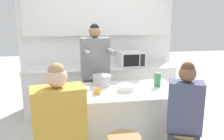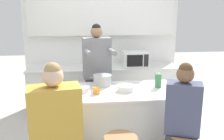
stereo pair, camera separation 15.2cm
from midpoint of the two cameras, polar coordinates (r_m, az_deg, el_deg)
The scene contains 13 objects.
wall_back at distance 4.88m, azimuth -4.15°, elevation 9.11°, with size 2.98×0.22×2.70m.
back_counter at distance 4.79m, azimuth -3.59°, elevation -4.38°, with size 2.78×0.66×0.89m.
kitchen_island at distance 3.40m, azimuth -1.08°, elevation -11.82°, with size 1.68×0.84×0.90m.
person_cooking at distance 3.82m, azimuth -4.91°, elevation -2.66°, with size 0.47×0.60×1.72m.
person_wrapped_blanket at distance 2.67m, azimuth -13.50°, elevation -14.63°, with size 0.55×0.37×1.43m.
person_seated_near at distance 2.88m, azimuth 14.51°, elevation -13.11°, with size 0.42×0.36×1.40m.
cooking_pot at distance 3.42m, azimuth -3.61°, elevation -2.37°, with size 0.35×0.26×0.15m.
fruit_bowl at distance 3.19m, azimuth -8.51°, elevation -4.49°, with size 0.23×0.23×0.06m.
mixing_bowl_steel at distance 3.21m, azimuth 1.86°, elevation -4.11°, with size 0.22×0.22×0.07m.
coffee_cup_near at distance 3.09m, azimuth -4.79°, elevation -4.78°, with size 0.12×0.09×0.08m.
juice_carton at distance 3.40m, azimuth 9.08°, elevation -2.27°, with size 0.07×0.07×0.20m.
microwave at distance 4.69m, azimuth 3.52°, elevation 2.62°, with size 0.46×0.38×0.28m.
potted_plant at distance 4.63m, azimuth -5.49°, elevation 2.73°, with size 0.23×0.23×0.29m.
Camera 1 is at (-0.50, -3.04, 1.91)m, focal length 40.00 mm.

